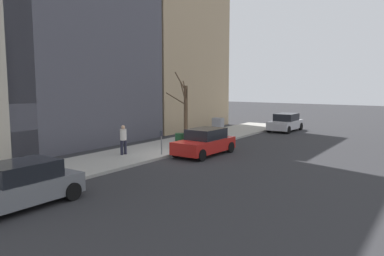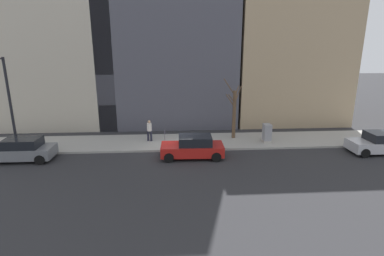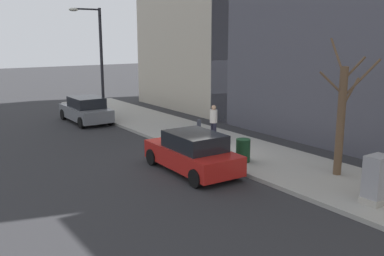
{
  "view_description": "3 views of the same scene",
  "coord_description": "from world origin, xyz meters",
  "views": [
    {
      "loc": [
        -12.55,
        17.07,
        4.11
      ],
      "look_at": [
        0.39,
        -2.15,
        1.36
      ],
      "focal_mm": 35.0,
      "sensor_mm": 36.0,
      "label": 1
    },
    {
      "loc": [
        -20.33,
        0.24,
        7.37
      ],
      "look_at": [
        0.91,
        -1.17,
        1.49
      ],
      "focal_mm": 28.0,
      "sensor_mm": 36.0,
      "label": 2
    },
    {
      "loc": [
        -9.93,
        -13.71,
        4.95
      ],
      "look_at": [
        0.34,
        1.19,
        1.08
      ],
      "focal_mm": 40.0,
      "sensor_mm": 36.0,
      "label": 3
    }
  ],
  "objects": [
    {
      "name": "parked_car_silver",
      "position": [
        -1.23,
        -14.36,
        0.74
      ],
      "size": [
        1.96,
        4.22,
        1.52
      ],
      "rotation": [
        0.0,
        0.0,
        -0.01
      ],
      "color": "#B7B7BC",
      "rests_on": "ground"
    },
    {
      "name": "utility_box",
      "position": [
        1.3,
        -6.97,
        0.85
      ],
      "size": [
        0.83,
        0.61,
        1.43
      ],
      "color": "#A8A399",
      "rests_on": "sidewalk"
    },
    {
      "name": "bare_tree",
      "position": [
        2.64,
        -4.64,
        2.27
      ],
      "size": [
        2.02,
        1.62,
        4.77
      ],
      "color": "brown",
      "rests_on": "sidewalk"
    },
    {
      "name": "pedestrian_near_meter",
      "position": [
        2.18,
        2.06,
        1.09
      ],
      "size": [
        0.36,
        0.4,
        1.66
      ],
      "rotation": [
        0.0,
        0.0,
        1.41
      ],
      "color": "#1E1E2D",
      "rests_on": "sidewalk"
    },
    {
      "name": "ground_plane",
      "position": [
        0.0,
        0.0,
        0.0
      ],
      "size": [
        120.0,
        120.0,
        0.0
      ],
      "primitive_type": "plane",
      "color": "#2B2B2D"
    },
    {
      "name": "trash_bin",
      "position": [
        0.9,
        -1.52,
        0.6
      ],
      "size": [
        0.56,
        0.56,
        0.9
      ],
      "primitive_type": "cylinder",
      "color": "#14381E",
      "rests_on": "sidewalk"
    },
    {
      "name": "parked_car_red",
      "position": [
        -1.21,
        -1.09,
        0.74
      ],
      "size": [
        2.01,
        4.24,
        1.52
      ],
      "rotation": [
        0.0,
        0.0,
        -0.02
      ],
      "color": "red",
      "rests_on": "ground"
    },
    {
      "name": "sidewalk",
      "position": [
        2.0,
        0.0,
        0.07
      ],
      "size": [
        4.0,
        36.0,
        0.15
      ],
      "primitive_type": "cube",
      "color": "#9E9B93",
      "rests_on": "ground"
    },
    {
      "name": "parked_car_grey",
      "position": [
        -1.0,
        10.25,
        0.74
      ],
      "size": [
        1.94,
        4.21,
        1.52
      ],
      "rotation": [
        0.0,
        0.0,
        -0.0
      ],
      "color": "slate",
      "rests_on": "ground"
    },
    {
      "name": "office_tower_left",
      "position": [
        10.76,
        -11.12,
        9.5
      ],
      "size": [
        10.51,
        10.51,
        19.0
      ],
      "primitive_type": "cube",
      "color": "tan",
      "rests_on": "ground"
    },
    {
      "name": "parking_meter",
      "position": [
        0.45,
        0.83,
        0.98
      ],
      "size": [
        0.14,
        0.1,
        1.35
      ],
      "color": "slate",
      "rests_on": "sidewalk"
    }
  ]
}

